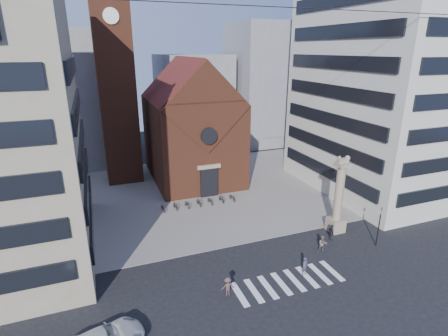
{
  "coord_description": "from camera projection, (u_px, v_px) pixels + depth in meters",
  "views": [
    {
      "loc": [
        -13.54,
        -24.7,
        19.06
      ],
      "look_at": [
        -1.21,
        8.0,
        7.08
      ],
      "focal_mm": 28.0,
      "sensor_mm": 36.0,
      "label": 1
    }
  ],
  "objects": [
    {
      "name": "ground",
      "position": [
        266.0,
        264.0,
        32.56
      ],
      "size": [
        120.0,
        120.0,
        0.0
      ],
      "primitive_type": "plane",
      "color": "black",
      "rests_on": "ground"
    },
    {
      "name": "piazza",
      "position": [
        205.0,
        191.0,
        49.37
      ],
      "size": [
        46.0,
        30.0,
        0.05
      ],
      "primitive_type": "cube",
      "color": "gray",
      "rests_on": "ground"
    },
    {
      "name": "zebra_crossing",
      "position": [
        288.0,
        282.0,
        30.08
      ],
      "size": [
        10.2,
        3.2,
        0.01
      ],
      "primitive_type": null,
      "color": "white",
      "rests_on": "ground"
    },
    {
      "name": "church",
      "position": [
        191.0,
        127.0,
        52.13
      ],
      "size": [
        12.0,
        16.65,
        18.0
      ],
      "color": "brown",
      "rests_on": "ground"
    },
    {
      "name": "campanile",
      "position": [
        115.0,
        74.0,
        48.9
      ],
      "size": [
        5.5,
        5.5,
        31.2
      ],
      "color": "brown",
      "rests_on": "ground"
    },
    {
      "name": "building_right",
      "position": [
        392.0,
        73.0,
        46.0
      ],
      "size": [
        18.0,
        22.0,
        32.0
      ],
      "primitive_type": "cube",
      "color": "beige",
      "rests_on": "ground"
    },
    {
      "name": "bg_block_left",
      "position": [
        50.0,
        100.0,
        57.73
      ],
      "size": [
        16.0,
        14.0,
        22.0
      ],
      "primitive_type": "cube",
      "color": "gray",
      "rests_on": "ground"
    },
    {
      "name": "bg_block_mid",
      "position": [
        193.0,
        100.0,
        71.48
      ],
      "size": [
        14.0,
        12.0,
        18.0
      ],
      "primitive_type": "cube",
      "color": "gray",
      "rests_on": "ground"
    },
    {
      "name": "bg_block_right",
      "position": [
        270.0,
        84.0,
        73.19
      ],
      "size": [
        16.0,
        14.0,
        24.0
      ],
      "primitive_type": "cube",
      "color": "gray",
      "rests_on": "ground"
    },
    {
      "name": "lion_column",
      "position": [
        338.0,
        202.0,
        37.43
      ],
      "size": [
        1.63,
        1.6,
        8.68
      ],
      "color": "gray",
      "rests_on": "ground"
    },
    {
      "name": "traffic_light",
      "position": [
        379.0,
        225.0,
        34.94
      ],
      "size": [
        0.13,
        0.16,
        4.3
      ],
      "color": "black",
      "rests_on": "ground"
    },
    {
      "name": "pedestrian_0",
      "position": [
        305.0,
        266.0,
        30.82
      ],
      "size": [
        0.69,
        0.51,
        1.72
      ],
      "primitive_type": "imported",
      "rotation": [
        0.0,
        0.0,
        0.16
      ],
      "color": "#393245",
      "rests_on": "ground"
    },
    {
      "name": "pedestrian_1",
      "position": [
        323.0,
        244.0,
        34.33
      ],
      "size": [
        1.03,
        0.94,
        1.72
      ],
      "primitive_type": "imported",
      "rotation": [
        0.0,
        0.0,
        -0.44
      ],
      "color": "#665751",
      "rests_on": "ground"
    },
    {
      "name": "pedestrian_2",
      "position": [
        331.0,
        233.0,
        36.36
      ],
      "size": [
        0.67,
        1.12,
        1.78
      ],
      "primitive_type": "imported",
      "rotation": [
        0.0,
        0.0,
        1.34
      ],
      "color": "#23232A",
      "rests_on": "ground"
    },
    {
      "name": "pedestrian_3",
      "position": [
        228.0,
        286.0,
        28.25
      ],
      "size": [
        1.13,
        0.74,
        1.65
      ],
      "primitive_type": "imported",
      "rotation": [
        0.0,
        0.0,
        3.02
      ],
      "color": "#4E3434",
      "rests_on": "ground"
    },
    {
      "name": "scooter_0",
      "position": [
        163.0,
        208.0,
        42.96
      ],
      "size": [
        0.75,
        1.75,
        0.89
      ],
      "primitive_type": "imported",
      "rotation": [
        0.0,
        0.0,
        0.09
      ],
      "color": "black",
      "rests_on": "piazza"
    },
    {
      "name": "scooter_1",
      "position": [
        175.0,
        206.0,
        43.45
      ],
      "size": [
        0.62,
        1.68,
        0.99
      ],
      "primitive_type": "imported",
      "rotation": [
        0.0,
        0.0,
        0.09
      ],
      "color": "black",
      "rests_on": "piazza"
    },
    {
      "name": "scooter_2",
      "position": [
        187.0,
        204.0,
        43.98
      ],
      "size": [
        0.75,
        1.75,
        0.89
      ],
      "primitive_type": "imported",
      "rotation": [
        0.0,
        0.0,
        0.09
      ],
      "color": "black",
      "rests_on": "piazza"
    },
    {
      "name": "scooter_3",
      "position": [
        199.0,
        202.0,
        44.47
      ],
      "size": [
        0.62,
        1.68,
        0.99
      ],
      "primitive_type": "imported",
      "rotation": [
        0.0,
        0.0,
        0.09
      ],
      "color": "black",
      "rests_on": "piazza"
    },
    {
      "name": "scooter_4",
      "position": [
        210.0,
        201.0,
        45.0
      ],
      "size": [
        0.75,
        1.75,
        0.89
      ],
      "primitive_type": "imported",
      "rotation": [
        0.0,
        0.0,
        0.09
      ],
      "color": "black",
      "rests_on": "piazza"
    },
    {
      "name": "scooter_5",
      "position": [
        221.0,
        198.0,
        45.49
      ],
      "size": [
        0.62,
        1.68,
        0.99
      ],
      "primitive_type": "imported",
      "rotation": [
        0.0,
        0.0,
        0.09
      ],
      "color": "black",
      "rests_on": "piazza"
    },
    {
      "name": "scooter_6",
      "position": [
        232.0,
        197.0,
        46.02
      ],
      "size": [
        0.75,
        1.75,
        0.89
      ],
      "primitive_type": "imported",
      "rotation": [
        0.0,
        0.0,
        0.09
      ],
      "color": "black",
      "rests_on": "piazza"
    }
  ]
}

